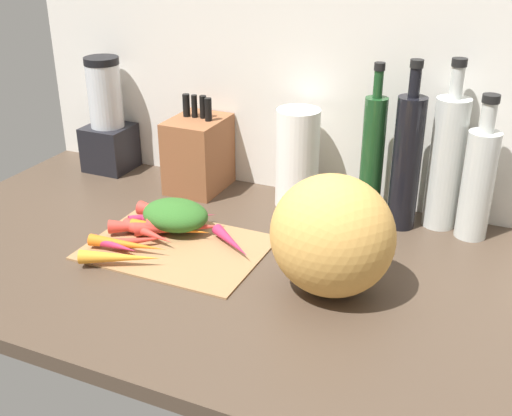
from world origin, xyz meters
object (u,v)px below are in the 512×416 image
Objects in this scene: bottle_3 at (478,181)px; carrot_8 at (232,242)px; winter_squash at (332,236)px; blender_appliance at (108,123)px; carrot_0 at (170,229)px; carrot_9 at (137,226)px; carrot_2 at (128,245)px; bottle_2 at (446,161)px; carrot_5 at (115,245)px; carrot_10 at (148,233)px; bottle_1 at (406,161)px; carrot_12 at (140,240)px; carrot_3 at (160,212)px; carrot_7 at (187,227)px; knife_block at (198,153)px; carrot_11 at (155,216)px; carrot_6 at (120,257)px; paper_towel_roll at (297,158)px; carrot_1 at (176,227)px; cutting_board at (177,247)px; carrot_4 at (179,217)px; bottle_0 at (372,156)px.

carrot_8 is at bearing -148.40° from bottle_3.
blender_appliance is (-73.02, 34.17, 1.65)cm from winter_squash.
carrot_0 and carrot_9 have the same top height.
carrot_9 is (-2.72, 7.32, 0.24)cm from carrot_2.
carrot_2 is at bearing -144.57° from bottle_2.
carrot_10 reaches higher than carrot_5.
carrot_10 is 65.17cm from bottle_2.
carrot_12 is at bearing -145.12° from bottle_1.
carrot_0 is at bearing -43.05° from carrot_3.
carrot_7 is 27.63cm from knife_block.
carrot_8 is at bearing -10.22° from carrot_11.
carrot_2 is 1.55× the size of carrot_5.
carrot_8 is (16.82, 15.00, -0.23)cm from carrot_6.
carrot_3 is 33.86cm from paper_towel_roll.
bottle_3 is at bearing 24.74° from carrot_1.
carrot_3 is at bearing 103.64° from carrot_12.
blender_appliance is (-39.16, 31.92, 12.53)cm from cutting_board.
carrot_12 is at bearing -118.85° from carrot_1.
carrot_3 is at bearing -176.36° from carrot_4.
carrot_6 is 0.69× the size of knife_block.
carrot_9 is at bearing 93.10° from carrot_5.
carrot_5 reaches higher than carrot_12.
cutting_board is 12.70cm from carrot_11.
carrot_2 is 13.69cm from carrot_11.
carrot_5 is 0.46× the size of paper_towel_roll.
carrot_2 is 42.97cm from winter_squash.
paper_towel_roll is (19.64, 21.17, 9.67)cm from carrot_4.
carrot_6 is 17.31cm from carrot_7.
paper_towel_roll is at bearing 64.38° from cutting_board.
carrot_3 is 20.75cm from carrot_6.
carrot_11 is at bearing 98.81° from carrot_2.
bottle_1 is (45.89, 40.69, 13.12)cm from carrot_6.
carrot_7 is 48.88cm from bottle_1.
carrot_10 is at bearing -178.51° from cutting_board.
carrot_1 is at bearing -67.11° from carrot_4.
carrot_1 is 0.47× the size of bottle_2.
carrot_7 is 48.04cm from blender_appliance.
knife_block is 43.49cm from bottle_0.
carrot_9 is 0.99× the size of carrot_11.
carrot_5 is 0.35× the size of bottle_3.
carrot_6 is at bearing -138.44° from bottle_1.
bottle_3 is (54.71, 30.83, 12.36)cm from cutting_board.
bottle_1 is at bearing 30.95° from carrot_7.
bottle_0 is at bearing 38.17° from carrot_7.
carrot_6 is 1.19× the size of carrot_10.
bottle_0 is at bearing 1.34° from knife_block.
bottle_0 is at bearing 37.92° from carrot_0.
carrot_4 is at bearing 54.82° from carrot_9.
carrot_11 is 45.93cm from winter_squash.
carrot_0 is 6.44cm from carrot_4.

